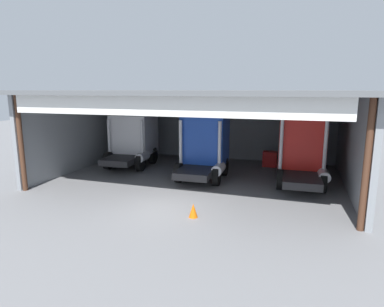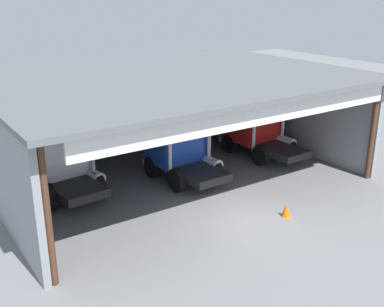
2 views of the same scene
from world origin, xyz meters
name	(u,v)px [view 1 (image 1 of 2)]	position (x,y,z in m)	size (l,w,h in m)	color
ground_plane	(164,208)	(0.00, 0.00, 0.00)	(80.00, 80.00, 0.00)	slate
workshop_shed	(205,114)	(0.00, 6.35, 3.54)	(16.28, 11.92, 4.93)	gray
truck_white_right_bay	(133,139)	(-5.06, 6.83, 1.79)	(2.88, 4.77, 3.34)	white
truck_blue_center_left_bay	(205,144)	(0.25, 5.37, 1.93)	(2.65, 4.43, 3.71)	#1E47B7
truck_red_left_bay	(302,147)	(5.50, 5.97, 1.94)	(2.61, 5.08, 3.70)	red
oil_drum	(183,152)	(-2.70, 9.93, 0.44)	(0.58, 0.58, 0.88)	#194CB2
tool_cart	(270,159)	(3.59, 9.27, 0.50)	(0.90, 0.60, 1.00)	red
traffic_cone	(193,210)	(1.51, -0.57, 0.28)	(0.36, 0.36, 0.56)	orange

